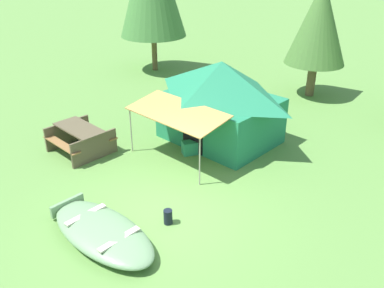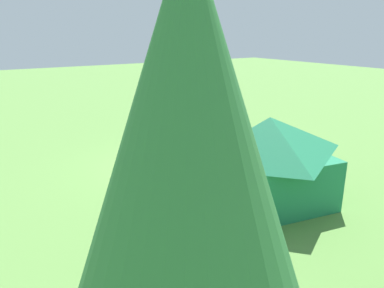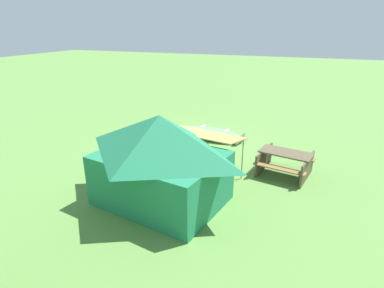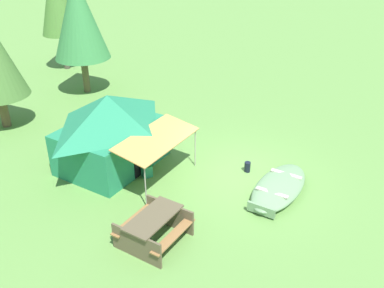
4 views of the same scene
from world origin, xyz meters
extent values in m
plane|color=#5A893F|center=(0.00, 0.00, 0.00)|extent=(80.00, 80.00, 0.00)
ellipsoid|color=#688D62|center=(-0.44, -1.39, 0.19)|extent=(3.08, 1.77, 0.38)
ellipsoid|color=#243122|center=(-0.44, -1.39, 0.22)|extent=(2.83, 1.58, 0.14)
cube|color=beige|center=(0.13, -1.49, 0.34)|extent=(0.31, 0.98, 0.04)
cube|color=beige|center=(-1.01, -1.29, 0.34)|extent=(0.31, 0.98, 0.04)
cube|color=#688D62|center=(-1.75, -1.16, 0.21)|extent=(0.22, 0.82, 0.29)
cube|color=#217A52|center=(-0.77, 4.09, 0.71)|extent=(3.58, 2.96, 1.41)
pyramid|color=#217A52|center=(-0.77, 4.09, 1.94)|extent=(3.86, 3.19, 1.06)
cube|color=black|center=(-0.99, 2.89, 0.59)|extent=(0.75, 0.17, 1.13)
cube|color=#BF8C48|center=(-1.10, 2.27, 1.46)|extent=(3.06, 1.76, 0.23)
cylinder|color=gray|center=(0.12, 1.50, 0.67)|extent=(0.04, 0.04, 1.34)
cylinder|color=gray|center=(-2.52, 1.99, 0.67)|extent=(0.04, 0.04, 1.34)
cube|color=brown|center=(-3.75, 1.15, 0.76)|extent=(1.73, 1.07, 0.04)
cube|color=olive|center=(-3.86, 0.56, 0.45)|extent=(1.63, 0.56, 0.04)
cube|color=olive|center=(-3.63, 1.75, 0.45)|extent=(1.63, 0.56, 0.04)
cube|color=brown|center=(-4.44, 1.29, 0.37)|extent=(0.34, 1.46, 0.74)
cube|color=brown|center=(-3.05, 1.02, 0.37)|extent=(0.34, 1.46, 0.74)
cube|color=#2A8B5F|center=(-0.98, 2.80, 0.19)|extent=(0.56, 0.60, 0.39)
cylinder|color=black|center=(0.38, -0.21, 0.17)|extent=(0.20, 0.20, 0.34)
cylinder|color=brown|center=(0.26, 9.51, 0.65)|extent=(0.34, 0.34, 1.30)
cylinder|color=#423F33|center=(7.06, 11.54, 0.92)|extent=(0.31, 0.31, 1.85)
cylinder|color=brown|center=(4.56, 8.61, 0.81)|extent=(0.30, 0.30, 1.63)
cone|color=#347B3F|center=(4.56, 8.61, 3.46)|extent=(2.47, 2.47, 3.66)
camera|label=1|loc=(4.82, -6.05, 5.67)|focal=38.51mm
camera|label=2|loc=(5.90, 10.76, 4.60)|focal=34.11mm
camera|label=3|loc=(-4.31, 10.94, 4.60)|focal=29.51mm
camera|label=4|loc=(-11.37, -2.84, 7.46)|focal=40.30mm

